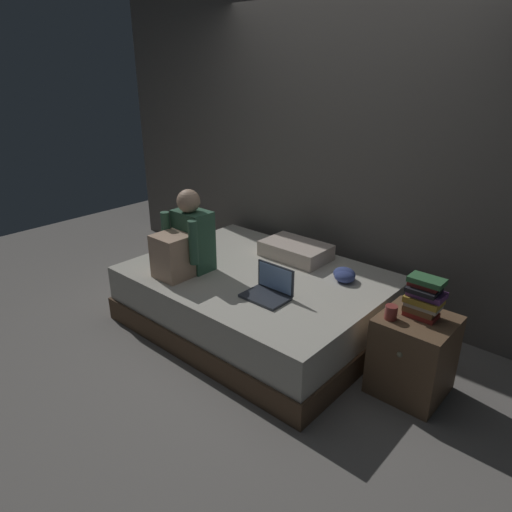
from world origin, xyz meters
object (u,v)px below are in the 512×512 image
object	(u,v)px
book_stack	(424,297)
pillow	(296,250)
laptop	(269,289)
bed	(257,299)
nightstand	(413,355)
person_sitting	(185,242)
clothes_pile	(344,275)
mug	(391,312)

from	to	relation	value
book_stack	pillow	bearing A→B (deg)	163.49
laptop	book_stack	size ratio (longest dim) A/B	1.23
bed	pillow	xyz separation A→B (m)	(0.04, 0.45, 0.30)
nightstand	person_sitting	xyz separation A→B (m)	(-1.74, -0.39, 0.45)
pillow	book_stack	distance (m)	1.32
laptop	clothes_pile	distance (m)	0.63
mug	nightstand	bearing A→B (deg)	42.69
pillow	bed	bearing A→B (deg)	-95.08
nightstand	clothes_pile	xyz separation A→B (m)	(-0.71, 0.29, 0.25)
person_sitting	mug	distance (m)	1.63
nightstand	person_sitting	world-z (taller)	person_sitting
laptop	mug	xyz separation A→B (m)	(0.84, 0.16, 0.06)
bed	person_sitting	bearing A→B (deg)	-140.94
nightstand	mug	world-z (taller)	mug
bed	clothes_pile	world-z (taller)	clothes_pile
person_sitting	pillow	distance (m)	0.95
pillow	clothes_pile	world-z (taller)	pillow
mug	clothes_pile	world-z (taller)	mug
laptop	pillow	bearing A→B (deg)	112.78
book_stack	person_sitting	bearing A→B (deg)	-166.05
laptop	book_stack	world-z (taller)	book_stack
pillow	mug	bearing A→B (deg)	-25.28
nightstand	mug	size ratio (longest dim) A/B	5.99
bed	book_stack	bearing A→B (deg)	3.40
mug	person_sitting	bearing A→B (deg)	-170.45
pillow	clothes_pile	bearing A→B (deg)	-12.27
bed	clothes_pile	distance (m)	0.74
book_stack	clothes_pile	distance (m)	0.77
pillow	mug	size ratio (longest dim) A/B	6.22
laptop	pillow	world-z (taller)	laptop
bed	clothes_pile	xyz separation A→B (m)	(0.59, 0.33, 0.28)
nightstand	pillow	distance (m)	1.35
nightstand	book_stack	world-z (taller)	book_stack
laptop	mug	world-z (taller)	laptop
bed	pillow	size ratio (longest dim) A/B	3.57
clothes_pile	pillow	bearing A→B (deg)	167.73
bed	pillow	world-z (taller)	pillow
book_stack	mug	bearing A→B (deg)	-128.64
clothes_pile	mug	bearing A→B (deg)	-35.64
person_sitting	book_stack	distance (m)	1.79
bed	nightstand	distance (m)	1.30
mug	clothes_pile	xyz separation A→B (m)	(-0.58, 0.41, -0.07)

